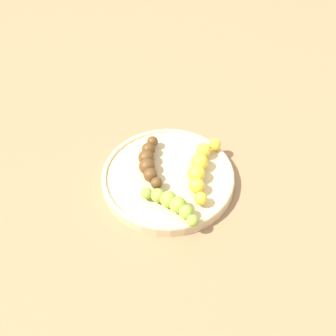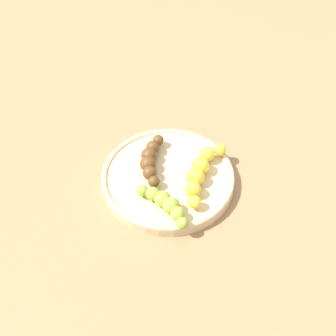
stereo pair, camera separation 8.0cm
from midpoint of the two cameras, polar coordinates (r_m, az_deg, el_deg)
name	(u,v)px [view 1 (the left image)]	position (r m, az deg, el deg)	size (l,w,h in m)	color
ground_plane	(168,182)	(0.83, -2.76, -1.90)	(2.40, 2.40, 0.00)	#936D47
fruit_bowl	(168,178)	(0.82, -2.79, -1.36)	(0.24, 0.24, 0.02)	#D1B784
banana_green	(172,203)	(0.76, -2.53, -4.57)	(0.05, 0.11, 0.03)	#8CAD38
banana_yellow	(201,168)	(0.81, 1.23, -0.18)	(0.12, 0.11, 0.03)	yellow
banana_overripe	(149,162)	(0.82, -5.18, 0.62)	(0.07, 0.11, 0.03)	#593819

